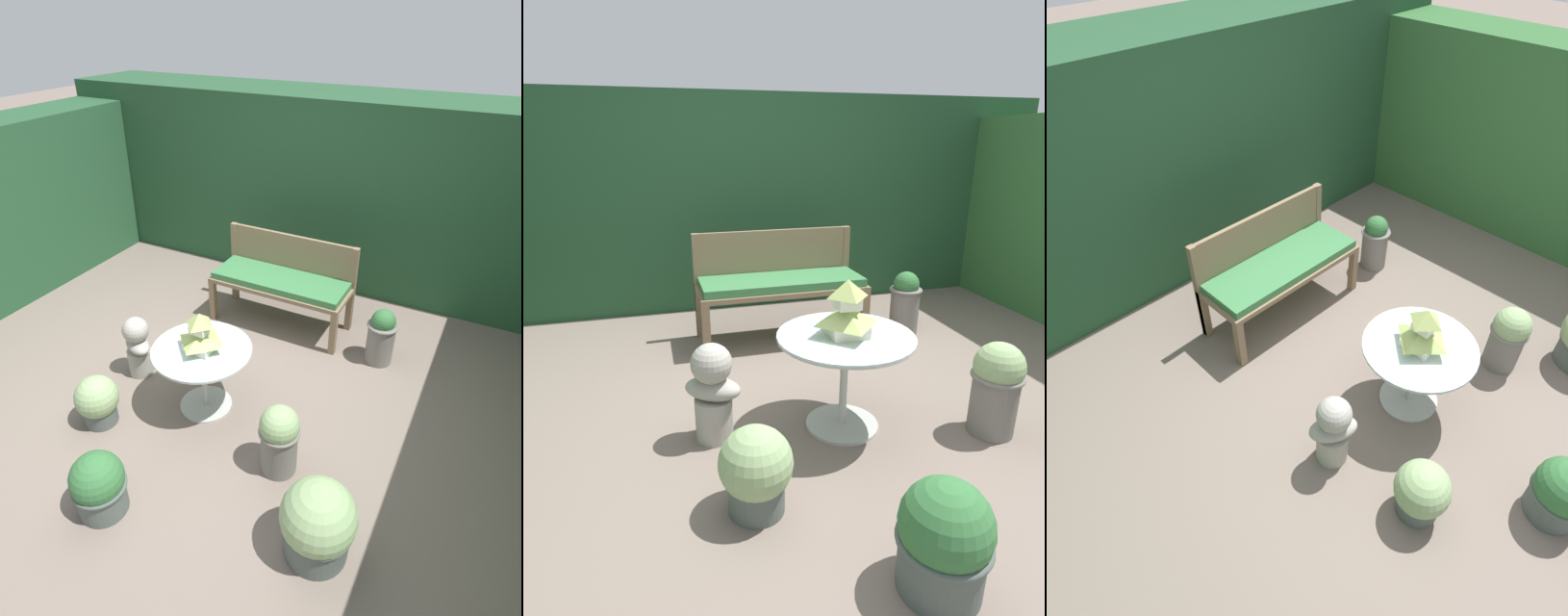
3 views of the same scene
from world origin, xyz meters
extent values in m
plane|color=#75665B|center=(0.00, 0.00, 0.00)|extent=(30.00, 30.00, 0.00)
cube|color=#234C2D|center=(0.00, 2.57, 1.01)|extent=(6.40, 1.06, 2.02)
cube|color=#7F664C|center=(-0.55, 0.88, 0.22)|extent=(0.06, 0.06, 0.43)
cube|color=#7F664C|center=(0.75, 0.88, 0.22)|extent=(0.06, 0.06, 0.43)
cube|color=#7F664C|center=(-0.55, 1.33, 0.22)|extent=(0.06, 0.06, 0.43)
cube|color=#7F664C|center=(0.75, 1.33, 0.22)|extent=(0.06, 0.06, 0.43)
cube|color=#7F664C|center=(0.10, 1.10, 0.45)|extent=(1.37, 0.52, 0.04)
cube|color=#387542|center=(0.10, 1.10, 0.51)|extent=(1.31, 0.47, 0.06)
cube|color=#7F664C|center=(-0.55, 1.34, 0.44)|extent=(0.06, 0.06, 0.89)
cube|color=#7F664C|center=(0.76, 1.34, 0.44)|extent=(0.06, 0.06, 0.89)
cube|color=#7F664C|center=(0.10, 1.34, 0.71)|extent=(1.31, 0.04, 0.35)
cylinder|color=#B7B7B2|center=(0.09, -0.26, 0.01)|extent=(0.42, 0.42, 0.02)
cylinder|color=#B7B7B2|center=(0.09, -0.26, 0.28)|extent=(0.04, 0.04, 0.56)
cylinder|color=silver|center=(0.09, -0.26, 0.57)|extent=(0.77, 0.77, 0.01)
torus|color=#B7B7B2|center=(0.09, -0.26, 0.56)|extent=(0.77, 0.77, 0.02)
cube|color=silver|center=(0.09, -0.26, 0.61)|extent=(0.21, 0.21, 0.07)
pyramid|color=#A8BC66|center=(0.09, -0.26, 0.69)|extent=(0.28, 0.28, 0.09)
cube|color=silver|center=(0.09, -0.26, 0.77)|extent=(0.13, 0.13, 0.06)
pyramid|color=#A8BC66|center=(0.09, -0.26, 0.85)|extent=(0.17, 0.17, 0.10)
cylinder|color=#A39E93|center=(-0.64, -0.18, 0.12)|extent=(0.21, 0.21, 0.25)
ellipsoid|color=#A39E93|center=(-0.64, -0.18, 0.31)|extent=(0.36, 0.31, 0.12)
sphere|color=#A39E93|center=(-0.64, -0.18, 0.46)|extent=(0.23, 0.23, 0.23)
cylinder|color=slate|center=(1.17, 0.97, 0.20)|extent=(0.24, 0.24, 0.40)
torus|color=slate|center=(1.17, 0.97, 0.39)|extent=(0.28, 0.28, 0.03)
sphere|color=#336B38|center=(1.17, 0.97, 0.44)|extent=(0.22, 0.22, 0.22)
cylinder|color=#4C5651|center=(0.03, -1.37, 0.12)|extent=(0.32, 0.32, 0.23)
torus|color=#4C5651|center=(0.03, -1.37, 0.22)|extent=(0.35, 0.35, 0.03)
sphere|color=#336B38|center=(0.03, -1.37, 0.29)|extent=(0.34, 0.34, 0.34)
cylinder|color=slate|center=(0.89, -0.55, 0.18)|extent=(0.26, 0.26, 0.37)
torus|color=slate|center=(0.89, -0.55, 0.35)|extent=(0.29, 0.29, 0.03)
sphere|color=#89A870|center=(0.89, -0.55, 0.41)|extent=(0.28, 0.28, 0.28)
cylinder|color=#4C5651|center=(-0.54, -0.79, 0.10)|extent=(0.26, 0.26, 0.19)
torus|color=#4C5651|center=(-0.54, -0.79, 0.18)|extent=(0.29, 0.29, 0.03)
sphere|color=#89A870|center=(-0.54, -0.79, 0.25)|extent=(0.34, 0.34, 0.34)
cylinder|color=#4C5651|center=(1.35, -1.00, 0.12)|extent=(0.39, 0.39, 0.24)
torus|color=#4C5651|center=(1.35, -1.00, 0.23)|extent=(0.42, 0.42, 0.03)
sphere|color=#89A870|center=(1.35, -1.00, 0.32)|extent=(0.45, 0.45, 0.45)
camera|label=1|loc=(1.84, -2.63, 2.78)|focal=28.00mm
camera|label=2|loc=(-0.90, -2.53, 1.59)|focal=28.00mm
camera|label=3|loc=(-1.96, -1.27, 2.90)|focal=28.00mm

